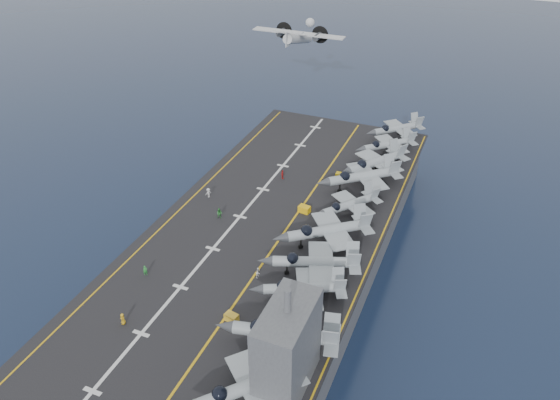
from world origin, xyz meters
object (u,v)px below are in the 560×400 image
at_px(tow_cart_a, 231,317).
at_px(transport_plane, 298,39).
at_px(island_superstructure, 287,340).
at_px(fighter_jet_0, 248,385).

height_order(tow_cart_a, transport_plane, transport_plane).
relative_size(island_superstructure, tow_cart_a, 7.42).
bearing_deg(island_superstructure, tow_cart_a, 147.88).
height_order(island_superstructure, fighter_jet_0, island_superstructure).
xyz_separation_m(fighter_jet_0, transport_plane, (-27.72, 87.83, 13.17)).
xyz_separation_m(island_superstructure, transport_plane, (-30.90, 83.82, 8.37)).
relative_size(island_superstructure, fighter_jet_0, 0.81).
xyz_separation_m(fighter_jet_0, tow_cart_a, (-7.75, 10.87, -2.15)).
bearing_deg(fighter_jet_0, transport_plane, 107.51).
bearing_deg(transport_plane, fighter_jet_0, -72.49).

